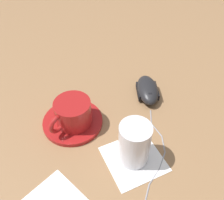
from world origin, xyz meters
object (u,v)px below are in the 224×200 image
coffee_cup (73,113)px  drinking_glass (134,143)px  saucer (73,122)px  computer_mouse (148,90)px

coffee_cup → drinking_glass: size_ratio=1.03×
coffee_cup → drinking_glass: (-0.12, 0.12, 0.01)m
drinking_glass → saucer: bearing=-46.5°
computer_mouse → drinking_glass: (0.09, 0.19, 0.03)m
coffee_cup → drinking_glass: bearing=134.3°
saucer → drinking_glass: (-0.12, 0.13, 0.05)m
saucer → computer_mouse: bearing=-164.1°
saucer → computer_mouse: (-0.21, -0.06, 0.01)m
saucer → drinking_glass: drinking_glass is taller
computer_mouse → drinking_glass: 0.21m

